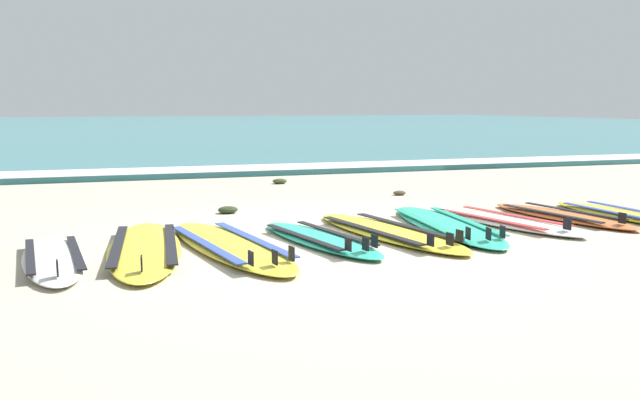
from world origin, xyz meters
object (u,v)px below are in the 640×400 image
(surfboard_4, at_px, (319,239))
(surfboard_5, at_px, (388,232))
(surfboard_9, at_px, (622,214))
(surfboard_3, at_px, (229,245))
(surfboard_6, at_px, (446,225))
(surfboard_2, at_px, (145,248))
(surfboard_8, at_px, (562,215))
(surfboard_1, at_px, (54,258))
(surfboard_7, at_px, (502,221))

(surfboard_4, relative_size, surfboard_5, 0.82)
(surfboard_9, bearing_deg, surfboard_3, -176.22)
(surfboard_5, relative_size, surfboard_6, 0.97)
(surfboard_2, height_order, surfboard_8, same)
(surfboard_5, bearing_deg, surfboard_6, 12.55)
(surfboard_1, bearing_deg, surfboard_7, 5.32)
(surfboard_9, bearing_deg, surfboard_4, -175.73)
(surfboard_3, height_order, surfboard_9, same)
(surfboard_7, relative_size, surfboard_8, 1.06)
(surfboard_4, xyz_separation_m, surfboard_6, (1.46, 0.29, -0.00))
(surfboard_9, bearing_deg, surfboard_5, -177.11)
(surfboard_8, bearing_deg, surfboard_1, -174.58)
(surfboard_7, xyz_separation_m, surfboard_8, (0.83, 0.09, 0.00))
(surfboard_2, height_order, surfboard_9, same)
(surfboard_5, bearing_deg, surfboard_4, -170.33)
(surfboard_3, height_order, surfboard_5, same)
(surfboard_2, xyz_separation_m, surfboard_9, (5.24, 0.18, 0.00))
(surfboard_6, bearing_deg, surfboard_9, -0.28)
(surfboard_5, distance_m, surfboard_8, 2.25)
(surfboard_4, relative_size, surfboard_8, 0.97)
(surfboard_1, distance_m, surfboard_2, 0.74)
(surfboard_4, xyz_separation_m, surfboard_5, (0.74, 0.13, -0.00))
(surfboard_2, distance_m, surfboard_9, 5.24)
(surfboard_1, xyz_separation_m, surfboard_8, (5.25, 0.50, -0.00))
(surfboard_2, bearing_deg, surfboard_6, 3.70)
(surfboard_5, distance_m, surfboard_6, 0.73)
(surfboard_9, bearing_deg, surfboard_2, -177.99)
(surfboard_1, bearing_deg, surfboard_2, 13.99)
(surfboard_4, bearing_deg, surfboard_5, 9.67)
(surfboard_4, distance_m, surfboard_5, 0.75)
(surfboard_1, bearing_deg, surfboard_6, 5.72)
(surfboard_7, height_order, surfboard_9, same)
(surfboard_7, bearing_deg, surfboard_6, -176.88)
(surfboard_2, xyz_separation_m, surfboard_4, (1.56, -0.09, 0.00))
(surfboard_6, height_order, surfboard_9, same)
(surfboard_3, height_order, surfboard_4, same)
(surfboard_2, relative_size, surfboard_9, 1.22)
(surfboard_2, bearing_deg, surfboard_1, -166.01)
(surfboard_2, distance_m, surfboard_7, 3.71)
(surfboard_1, height_order, surfboard_6, same)
(surfboard_4, height_order, surfboard_9, same)
(surfboard_5, height_order, surfboard_9, same)
(surfboard_1, height_order, surfboard_5, same)
(surfboard_4, height_order, surfboard_7, same)
(surfboard_1, xyz_separation_m, surfboard_6, (3.74, 0.37, 0.00))
(surfboard_8, bearing_deg, surfboard_3, -173.52)
(surfboard_1, relative_size, surfboard_2, 0.78)
(surfboard_3, bearing_deg, surfboard_2, 170.91)
(surfboard_3, relative_size, surfboard_8, 1.25)
(surfboard_2, height_order, surfboard_4, same)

